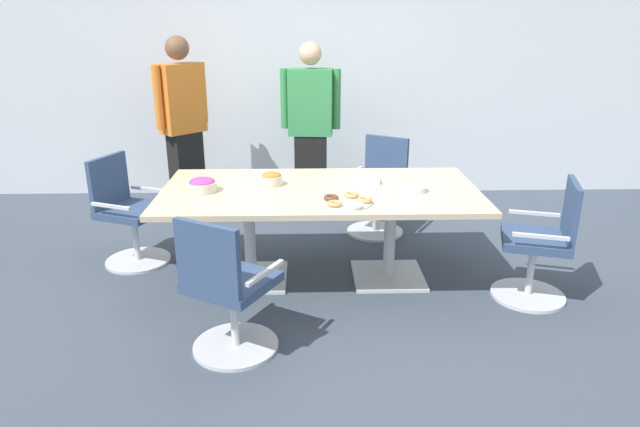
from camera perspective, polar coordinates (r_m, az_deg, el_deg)
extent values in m
cube|color=#3D4754|center=(4.52, 0.00, -6.64)|extent=(10.00, 10.00, 0.01)
cube|color=silver|center=(6.49, -0.57, 14.29)|extent=(8.00, 0.10, 2.80)
cube|color=#CCB793|center=(4.25, 0.00, 2.29)|extent=(2.40, 1.20, 0.04)
cube|color=silver|center=(4.54, -7.01, -6.48)|extent=(0.56, 0.56, 0.02)
cylinder|color=silver|center=(4.39, -7.20, -2.29)|extent=(0.09, 0.09, 0.69)
cube|color=silver|center=(4.56, 6.97, -6.32)|extent=(0.56, 0.56, 0.02)
cylinder|color=silver|center=(4.42, 7.15, -2.15)|extent=(0.09, 0.09, 0.69)
cylinder|color=silver|center=(3.68, -8.59, -13.21)|extent=(0.74, 0.74, 0.02)
cylinder|color=silver|center=(3.57, -8.76, -10.30)|extent=(0.05, 0.05, 0.41)
cube|color=#33476B|center=(3.46, -8.96, -6.95)|extent=(0.63, 0.63, 0.06)
cube|color=#33476B|center=(3.21, -11.43, -4.54)|extent=(0.40, 0.25, 0.42)
cube|color=silver|center=(3.55, -12.23, -4.31)|extent=(0.21, 0.33, 0.02)
cube|color=silver|center=(3.28, -5.62, -6.03)|extent=(0.21, 0.33, 0.02)
cylinder|color=silver|center=(4.51, 20.44, -7.81)|extent=(0.67, 0.67, 0.02)
cylinder|color=silver|center=(4.42, 20.76, -5.32)|extent=(0.05, 0.05, 0.41)
cube|color=#33476B|center=(4.33, 21.13, -2.52)|extent=(0.57, 0.57, 0.06)
cube|color=#33476B|center=(4.29, 24.29, 0.24)|extent=(0.16, 0.43, 0.42)
cube|color=silver|center=(4.06, 21.63, -2.20)|extent=(0.36, 0.13, 0.02)
cube|color=silver|center=(4.52, 21.04, 0.02)|extent=(0.36, 0.13, 0.02)
cylinder|color=silver|center=(5.46, 5.62, -1.82)|extent=(0.74, 0.74, 0.02)
cylinder|color=silver|center=(5.39, 5.70, 0.31)|extent=(0.05, 0.05, 0.41)
cube|color=#33476B|center=(5.31, 5.78, 2.68)|extent=(0.63, 0.63, 0.06)
cube|color=#33476B|center=(5.44, 6.80, 5.65)|extent=(0.39, 0.26, 0.42)
cube|color=silver|center=(5.19, 8.29, 3.54)|extent=(0.22, 0.33, 0.02)
cube|color=silver|center=(5.38, 3.45, 4.30)|extent=(0.22, 0.33, 0.02)
cylinder|color=silver|center=(5.05, -18.06, -4.57)|extent=(0.70, 0.70, 0.02)
cylinder|color=silver|center=(4.97, -18.32, -2.30)|extent=(0.05, 0.05, 0.41)
cube|color=#33476B|center=(4.89, -18.61, 0.24)|extent=(0.60, 0.60, 0.06)
cube|color=#33476B|center=(4.96, -20.80, 3.14)|extent=(0.20, 0.42, 0.42)
cube|color=silver|center=(5.04, -17.04, 2.39)|extent=(0.35, 0.17, 0.02)
cube|color=silver|center=(4.68, -20.61, 0.70)|extent=(0.35, 0.17, 0.02)
cube|color=black|center=(6.04, -13.41, 4.04)|extent=(0.37, 0.37, 0.87)
cube|color=orange|center=(5.89, -14.00, 11.34)|extent=(0.46, 0.47, 0.69)
sphere|color=brown|center=(5.85, -14.41, 16.09)|extent=(0.23, 0.23, 0.23)
cylinder|color=orange|center=(6.04, -11.92, 12.01)|extent=(0.11, 0.11, 0.62)
cylinder|color=orange|center=(5.74, -16.24, 11.29)|extent=(0.11, 0.11, 0.62)
cube|color=black|center=(5.90, -0.94, 4.06)|extent=(0.34, 0.23, 0.84)
cube|color=#388C4C|center=(5.74, -0.98, 11.30)|extent=(0.46, 0.26, 0.66)
sphere|color=#DBAD89|center=(5.69, -1.01, 16.03)|extent=(0.23, 0.23, 0.23)
cylinder|color=#388C4C|center=(5.72, 1.72, 11.59)|extent=(0.09, 0.09, 0.60)
cylinder|color=#388C4C|center=(5.77, -3.66, 11.63)|extent=(0.09, 0.09, 0.60)
cylinder|color=beige|center=(4.26, -11.95, 2.69)|extent=(0.22, 0.22, 0.07)
ellipsoid|color=#9E3D8E|center=(4.25, -11.98, 3.16)|extent=(0.20, 0.20, 0.07)
cylinder|color=beige|center=(4.35, -4.96, 3.39)|extent=(0.17, 0.17, 0.07)
ellipsoid|color=#AD702D|center=(4.34, -4.98, 3.86)|extent=(0.15, 0.15, 0.07)
cylinder|color=white|center=(3.90, 2.80, 1.08)|extent=(0.34, 0.34, 0.01)
torus|color=tan|center=(3.91, 4.60, 1.40)|extent=(0.11, 0.11, 0.03)
torus|color=tan|center=(4.01, 3.23, 1.91)|extent=(0.11, 0.11, 0.03)
torus|color=brown|center=(3.94, 1.15, 1.63)|extent=(0.11, 0.11, 0.03)
torus|color=tan|center=(3.81, 1.51, 1.00)|extent=(0.11, 0.11, 0.03)
torus|color=white|center=(3.79, 3.64, 0.86)|extent=(0.11, 0.11, 0.03)
cylinder|color=white|center=(4.24, 9.59, 2.30)|extent=(0.19, 0.19, 0.01)
cylinder|color=silver|center=(4.24, 9.60, 2.37)|extent=(0.19, 0.19, 0.01)
cylinder|color=white|center=(4.24, 9.60, 2.45)|extent=(0.19, 0.19, 0.01)
cylinder|color=silver|center=(4.24, 9.61, 2.53)|extent=(0.19, 0.19, 0.01)
cylinder|color=white|center=(4.23, 9.61, 2.61)|extent=(0.19, 0.19, 0.01)
cylinder|color=silver|center=(4.23, 9.62, 2.68)|extent=(0.19, 0.19, 0.01)
cylinder|color=white|center=(4.23, 9.62, 2.76)|extent=(0.19, 0.19, 0.01)
cube|color=white|center=(4.42, 4.88, 3.54)|extent=(0.17, 0.17, 0.05)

